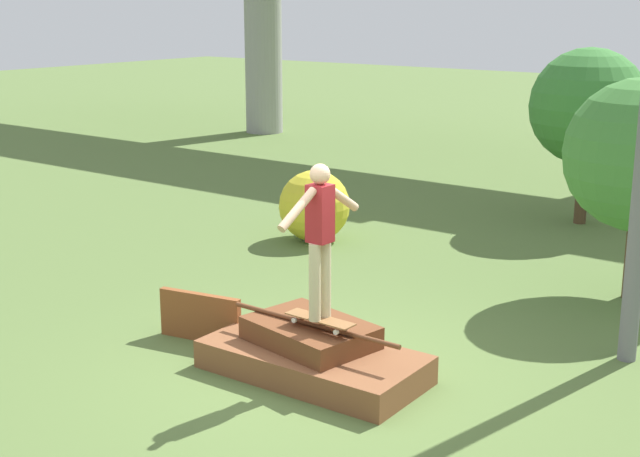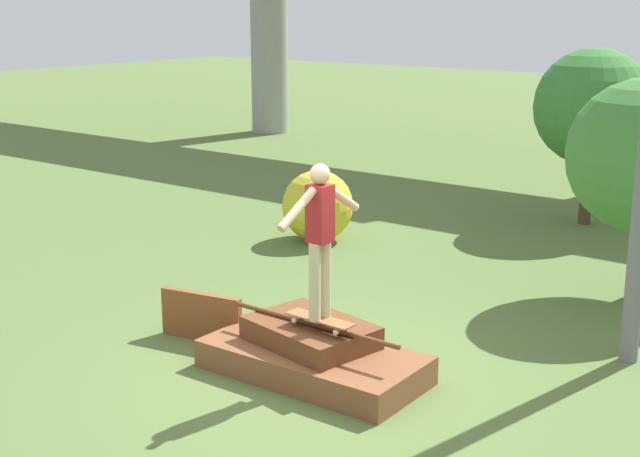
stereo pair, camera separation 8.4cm
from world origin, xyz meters
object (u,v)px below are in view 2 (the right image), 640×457
Objects in this scene: tree_mid_back at (593,107)px; skater at (320,230)px; bush_yellow_flowering at (318,206)px; skateboard at (320,319)px.

skater is at bearing -87.43° from tree_mid_back.
skater is at bearing -52.19° from bush_yellow_flowering.
bush_yellow_flowering is at bearing 127.81° from skateboard.
tree_mid_back is 2.64× the size of bush_yellow_flowering.
bush_yellow_flowering is (-3.43, 4.43, -0.09)m from skateboard.
bush_yellow_flowering is (-3.43, 4.43, -1.03)m from skater.
skateboard is 0.49× the size of skater.
tree_mid_back reaches higher than skater.
skater reaches higher than skateboard.
tree_mid_back is at bearing 50.94° from bush_yellow_flowering.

